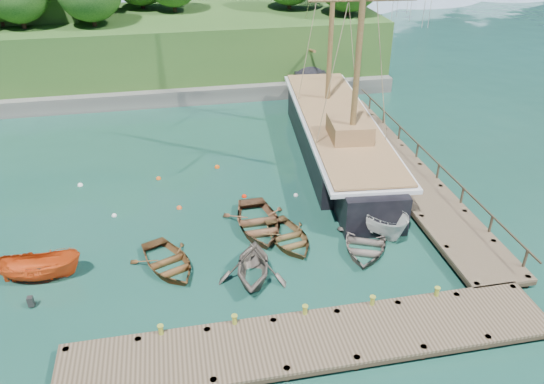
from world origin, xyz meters
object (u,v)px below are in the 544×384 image
(rowboat_2, at_px, (288,242))
(schooner, at_px, (337,138))
(motorboat_orange, at_px, (43,279))
(rowboat_4, at_px, (258,229))
(rowboat_3, at_px, (364,248))
(cabin_boat_white, at_px, (370,229))
(rowboat_1, at_px, (253,279))
(rowboat_0, at_px, (169,268))

(rowboat_2, distance_m, schooner, 11.53)
(rowboat_2, bearing_deg, motorboat_orange, 171.32)
(rowboat_2, xyz_separation_m, motorboat_orange, (-12.23, -0.65, 0.00))
(schooner, bearing_deg, rowboat_4, -124.66)
(schooner, bearing_deg, rowboat_3, -94.38)
(rowboat_4, distance_m, schooner, 11.00)
(rowboat_3, bearing_deg, rowboat_4, 173.65)
(schooner, bearing_deg, cabin_boat_white, -90.60)
(rowboat_2, distance_m, rowboat_3, 3.98)
(rowboat_1, height_order, rowboat_4, rowboat_1)
(rowboat_3, height_order, rowboat_4, rowboat_4)
(rowboat_1, bearing_deg, rowboat_2, 61.15)
(cabin_boat_white, bearing_deg, rowboat_3, -141.39)
(rowboat_0, height_order, schooner, schooner)
(rowboat_4, xyz_separation_m, schooner, (7.04, 8.38, 1.11))
(rowboat_1, xyz_separation_m, schooner, (8.01, 12.60, 1.11))
(motorboat_orange, bearing_deg, rowboat_4, -74.05)
(rowboat_1, relative_size, schooner, 0.14)
(rowboat_3, bearing_deg, rowboat_2, -175.80)
(rowboat_1, distance_m, rowboat_2, 3.51)
(rowboat_2, bearing_deg, cabin_boat_white, -6.84)
(motorboat_orange, bearing_deg, rowboat_1, -96.94)
(rowboat_1, relative_size, motorboat_orange, 0.96)
(rowboat_0, relative_size, schooner, 0.15)
(rowboat_1, xyz_separation_m, rowboat_4, (0.98, 4.21, 0.00))
(rowboat_2, distance_m, motorboat_orange, 12.24)
(cabin_boat_white, bearing_deg, rowboat_1, -178.92)
(rowboat_1, relative_size, rowboat_2, 0.96)
(rowboat_3, height_order, cabin_boat_white, cabin_boat_white)
(rowboat_1, height_order, motorboat_orange, rowboat_1)
(motorboat_orange, bearing_deg, rowboat_3, -87.85)
(rowboat_2, height_order, schooner, schooner)
(rowboat_0, height_order, rowboat_2, rowboat_0)
(rowboat_4, relative_size, cabin_boat_white, 0.97)
(rowboat_3, bearing_deg, rowboat_0, -159.02)
(motorboat_orange, xyz_separation_m, schooner, (17.92, 10.62, 1.11))
(rowboat_3, bearing_deg, motorboat_orange, -159.41)
(rowboat_2, xyz_separation_m, cabin_boat_white, (4.70, 0.40, 0.00))
(rowboat_1, bearing_deg, rowboat_4, 89.46)
(rowboat_4, distance_m, cabin_boat_white, 6.15)
(schooner, bearing_deg, rowboat_1, -117.12)
(cabin_boat_white, height_order, schooner, schooner)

